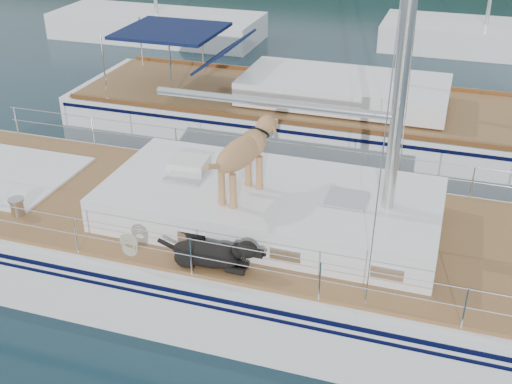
% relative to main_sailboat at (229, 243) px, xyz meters
% --- Properties ---
extents(ground, '(120.00, 120.00, 0.00)m').
position_rel_main_sailboat_xyz_m(ground, '(-0.09, 0.01, -0.68)').
color(ground, black).
rests_on(ground, ground).
extents(main_sailboat, '(12.00, 3.80, 14.01)m').
position_rel_main_sailboat_xyz_m(main_sailboat, '(0.00, 0.00, 0.00)').
color(main_sailboat, white).
rests_on(main_sailboat, ground).
extents(neighbor_sailboat, '(11.00, 3.50, 13.30)m').
position_rel_main_sailboat_xyz_m(neighbor_sailboat, '(-0.39, 6.02, -0.06)').
color(neighbor_sailboat, white).
rests_on(neighbor_sailboat, ground).
extents(bg_boat_west, '(8.00, 3.00, 11.65)m').
position_rel_main_sailboat_xyz_m(bg_boat_west, '(-8.09, 14.01, -0.24)').
color(bg_boat_west, white).
rests_on(bg_boat_west, ground).
extents(bg_boat_center, '(7.20, 3.00, 11.65)m').
position_rel_main_sailboat_xyz_m(bg_boat_center, '(3.91, 16.01, -0.23)').
color(bg_boat_center, white).
rests_on(bg_boat_center, ground).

